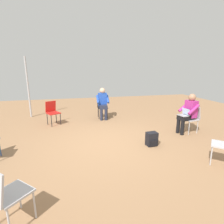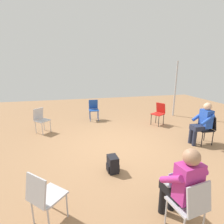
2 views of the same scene
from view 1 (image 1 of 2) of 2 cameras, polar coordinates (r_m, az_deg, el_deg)
ground_plane at (r=4.83m, az=-1.66°, el=-10.19°), size 15.73×15.73×0.00m
chair_north at (r=6.05m, az=24.61°, el=-1.52°), size 0.45×0.49×0.85m
chair_southeast at (r=2.69m, az=-31.37°, el=-21.56°), size 0.58×0.58×0.85m
chair_west at (r=7.22m, az=-3.18°, el=2.07°), size 0.46×0.42×0.85m
chair_southwest at (r=6.63m, az=-18.88°, el=0.28°), size 0.57×0.55×0.85m
person_with_laptop at (r=5.88m, az=23.65°, el=0.15°), size 0.54×0.56×1.24m
person_in_blue at (r=7.02m, az=-3.03°, el=3.38°), size 0.54×0.51×1.24m
backpack_near_laptop_user at (r=4.77m, az=12.81°, el=-8.81°), size 0.26×0.29×0.36m
tent_pole_far at (r=7.94m, az=-25.71°, el=7.16°), size 0.07×0.07×2.46m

